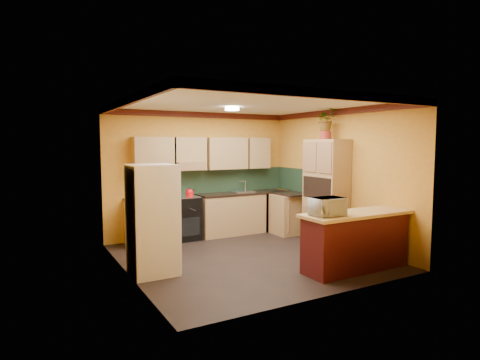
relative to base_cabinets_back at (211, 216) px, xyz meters
name	(u,v)px	position (x,y,z in m)	size (l,w,h in m)	color
room_shell	(241,140)	(-0.10, -1.52, 1.65)	(4.24, 4.24, 2.72)	black
base_cabinets_back	(211,216)	(0.00, 0.00, 0.00)	(3.65, 0.60, 0.88)	#A58857
countertop_back	(211,195)	(0.00, 0.00, 0.46)	(3.65, 0.62, 0.04)	black
stove	(184,218)	(-0.62, 0.00, 0.02)	(0.58, 0.58, 0.91)	black
kettle	(190,192)	(-0.52, -0.05, 0.56)	(0.17, 0.17, 0.18)	red
sink	(242,192)	(0.78, 0.00, 0.50)	(0.48, 0.40, 0.03)	silver
base_cabinets_right	(291,214)	(1.68, -0.62, 0.00)	(0.60, 0.80, 0.88)	#A58857
countertop_right	(291,194)	(1.68, -0.62, 0.46)	(0.62, 0.80, 0.04)	black
fridge	(152,220)	(-1.87, -1.88, 0.41)	(0.68, 0.66, 1.70)	white
pantry	(326,192)	(1.73, -1.72, 0.61)	(0.48, 0.90, 2.10)	#A58857
fern_pot	(325,135)	(1.73, -1.67, 1.74)	(0.22, 0.22, 0.16)	#9C3125
fern	(326,120)	(1.73, -1.67, 2.05)	(0.41, 0.36, 0.46)	#A58857
breakfast_bar	(356,243)	(1.02, -3.25, 0.00)	(1.80, 0.55, 0.88)	#521313
bar_top	(356,214)	(1.02, -3.25, 0.47)	(1.90, 0.65, 0.05)	#D9B26A
microwave	(327,207)	(0.42, -3.25, 0.63)	(0.50, 0.34, 0.27)	white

